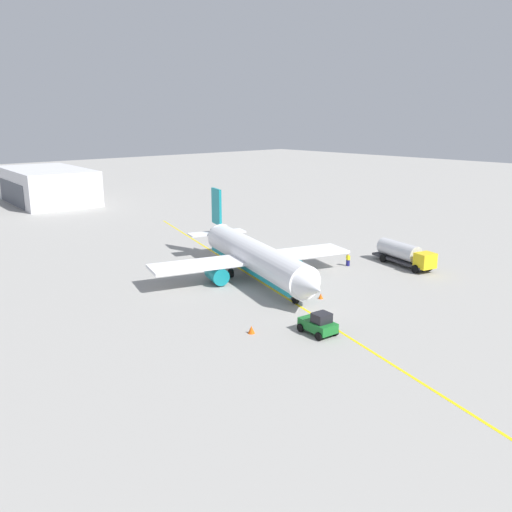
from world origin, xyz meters
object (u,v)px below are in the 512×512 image
at_px(fuel_tanker, 404,254).
at_px(airplane, 254,257).
at_px(safety_cone_nose, 321,296).
at_px(refueling_worker, 348,260).
at_px(safety_cone_wingtip, 251,330).
at_px(pushback_tug, 319,324).

bearing_deg(fuel_tanker, airplane, -115.90).
bearing_deg(airplane, fuel_tanker, 64.10).
relative_size(fuel_tanker, safety_cone_nose, 17.23).
distance_m(refueling_worker, safety_cone_wingtip, 27.26).
distance_m(airplane, fuel_tanker, 21.40).
distance_m(fuel_tanker, safety_cone_wingtip, 31.75).
bearing_deg(fuel_tanker, safety_cone_nose, -84.96).
bearing_deg(airplane, safety_cone_nose, 1.23).
xyz_separation_m(airplane, pushback_tug, (17.66, -7.61, -1.74)).
relative_size(fuel_tanker, safety_cone_wingtip, 13.76).
distance_m(airplane, safety_cone_wingtip, 18.26).
xyz_separation_m(fuel_tanker, pushback_tug, (8.33, -26.84, -0.71)).
bearing_deg(safety_cone_nose, airplane, -178.77).
bearing_deg(airplane, refueling_worker, 72.44).
height_order(pushback_tug, safety_cone_wingtip, pushback_tug).
bearing_deg(fuel_tanker, refueling_worker, -131.34).
bearing_deg(refueling_worker, fuel_tanker, 48.66).
distance_m(fuel_tanker, pushback_tug, 28.11).
xyz_separation_m(refueling_worker, safety_cone_wingtip, (9.07, -25.70, -0.45)).
xyz_separation_m(pushback_tug, safety_cone_wingtip, (-4.33, -4.63, -0.63)).
relative_size(pushback_tug, safety_cone_wingtip, 5.06).
relative_size(fuel_tanker, pushback_tug, 2.72).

